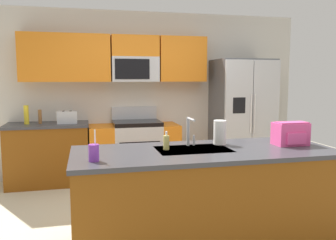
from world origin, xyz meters
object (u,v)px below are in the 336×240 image
object	(u,v)px
sink_faucet	(190,129)
soap_dispenser	(166,142)
range_oven	(135,150)
bottle_yellow	(26,115)
paper_towel_roll	(220,132)
backpack	(291,133)
pepper_mill	(40,117)
toaster	(67,117)
refrigerator	(242,117)
drink_cup_purple	(94,153)

from	to	relation	value
sink_faucet	soap_dispenser	world-z (taller)	sink_faucet
range_oven	bottle_yellow	distance (m)	1.66
bottle_yellow	paper_towel_roll	world-z (taller)	bottle_yellow
paper_towel_roll	backpack	distance (m)	0.69
range_oven	backpack	bearing A→B (deg)	-61.43
bottle_yellow	soap_dispenser	world-z (taller)	bottle_yellow
pepper_mill	sink_faucet	distance (m)	2.65
toaster	sink_faucet	size ratio (longest dim) A/B	0.99
range_oven	refrigerator	size ratio (longest dim) A/B	0.74
toaster	backpack	size ratio (longest dim) A/B	0.87
refrigerator	drink_cup_purple	distance (m)	3.45
bottle_yellow	drink_cup_purple	xyz separation A→B (m)	(0.88, -2.52, -0.07)
range_oven	bottle_yellow	xyz separation A→B (m)	(-1.55, -0.01, 0.59)
drink_cup_purple	range_oven	bearing A→B (deg)	75.21
range_oven	paper_towel_roll	xyz separation A→B (m)	(0.57, -2.08, 0.58)
pepper_mill	sink_faucet	world-z (taller)	sink_faucet
soap_dispenser	drink_cup_purple	bearing A→B (deg)	-154.59
sink_faucet	drink_cup_purple	size ratio (longest dim) A/B	1.10
refrigerator	soap_dispenser	bearing A→B (deg)	-129.39
pepper_mill	soap_dispenser	distance (m)	2.60
pepper_mill	backpack	distance (m)	3.45
backpack	sink_faucet	bearing A→B (deg)	170.47
refrigerator	pepper_mill	xyz separation A→B (m)	(-3.12, 0.07, 0.08)
soap_dispenser	bottle_yellow	bearing A→B (deg)	124.96
soap_dispenser	range_oven	bearing A→B (deg)	89.86
refrigerator	paper_towel_roll	bearing A→B (deg)	-120.46
soap_dispenser	pepper_mill	bearing A→B (deg)	121.58
soap_dispenser	paper_towel_roll	bearing A→B (deg)	12.67
bottle_yellow	paper_towel_roll	distance (m)	2.96
range_oven	bottle_yellow	world-z (taller)	bottle_yellow
bottle_yellow	sink_faucet	distance (m)	2.76
bottle_yellow	drink_cup_purple	world-z (taller)	bottle_yellow
toaster	bottle_yellow	bearing A→B (deg)	175.52
bottle_yellow	soap_dispenser	size ratio (longest dim) A/B	1.59
pepper_mill	bottle_yellow	world-z (taller)	bottle_yellow
refrigerator	soap_dispenser	size ratio (longest dim) A/B	10.88
sink_faucet	paper_towel_roll	distance (m)	0.33
paper_towel_roll	soap_dispenser	bearing A→B (deg)	-167.33
toaster	drink_cup_purple	distance (m)	2.50
bottle_yellow	refrigerator	bearing A→B (deg)	-1.10
range_oven	paper_towel_roll	size ratio (longest dim) A/B	5.67
range_oven	paper_towel_roll	bearing A→B (deg)	-74.71
range_oven	bottle_yellow	size ratio (longest dim) A/B	5.03
toaster	bottle_yellow	xyz separation A→B (m)	(-0.56, 0.04, 0.04)
range_oven	backpack	world-z (taller)	backpack
range_oven	sink_faucet	world-z (taller)	sink_faucet
pepper_mill	backpack	bearing A→B (deg)	-41.10
range_oven	drink_cup_purple	xyz separation A→B (m)	(-0.67, -2.53, 0.53)
bottle_yellow	paper_towel_roll	xyz separation A→B (m)	(2.12, -2.08, -0.02)
toaster	sink_faucet	distance (m)	2.40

